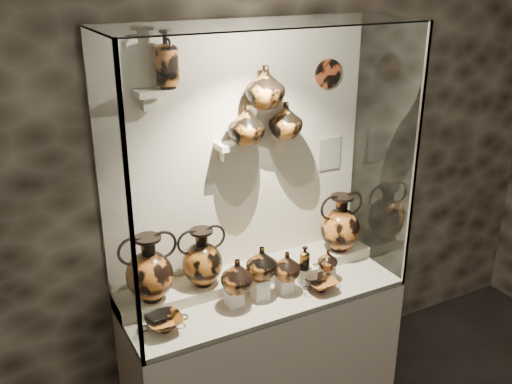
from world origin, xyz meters
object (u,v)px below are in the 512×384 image
jug_e (327,260)px  lekythos_tall (167,56)px  amphora_mid (202,257)px  ovoid_vase_b (265,87)px  ovoid_vase_a (246,125)px  amphora_right (340,223)px  jug_c (287,266)px  ovoid_vase_c (286,120)px  kylix_right (321,284)px  jug_a (237,275)px  jug_b (261,262)px  kylix_left (164,322)px  lekythos_small (304,257)px  amphora_left (150,268)px

jug_e → lekythos_tall: size_ratio=0.39×
amphora_mid → ovoid_vase_b: bearing=6.8°
amphora_mid → ovoid_vase_a: size_ratio=1.62×
amphora_right → lekythos_tall: (-1.10, 0.09, 1.14)m
jug_c → ovoid_vase_a: 0.87m
jug_e → ovoid_vase_a: ovoid_vase_a is taller
lekythos_tall → ovoid_vase_c: bearing=-2.2°
amphora_right → ovoid_vase_b: size_ratio=1.66×
amphora_right → kylix_right: size_ratio=1.64×
jug_a → jug_b: size_ratio=1.03×
ovoid_vase_b → ovoid_vase_c: (0.14, 0.01, -0.21)m
kylix_left → ovoid_vase_b: ovoid_vase_b is taller
jug_c → kylix_left: 0.79m
jug_b → jug_e: 0.46m
kylix_right → ovoid_vase_a: 1.06m
lekythos_small → kylix_right: 0.19m
amphora_left → lekythos_tall: (0.20, 0.09, 1.13)m
jug_b → kylix_right: (0.35, -0.11, -0.18)m
jug_b → ovoid_vase_a: 0.80m
kylix_right → amphora_left: bearing=159.0°
amphora_left → jug_b: bearing=-9.3°
kylix_right → ovoid_vase_a: ovoid_vase_a is taller
amphora_right → ovoid_vase_a: bearing=156.8°
amphora_mid → jug_a: size_ratio=1.79×
amphora_mid → amphora_right: (0.98, -0.01, 0.02)m
ovoid_vase_a → ovoid_vase_b: 0.24m
kylix_left → amphora_left: bearing=98.6°
jug_b → jug_e: size_ratio=1.51×
ovoid_vase_a → amphora_left: bearing=169.5°
amphora_mid → amphora_right: 0.98m
jug_a → jug_c: (0.33, 0.00, -0.02)m
amphora_mid → jug_c: (0.45, -0.21, -0.07)m
amphora_left → ovoid_vase_a: size_ratio=1.78×
lekythos_tall → ovoid_vase_c: lekythos_tall is taller
kylix_left → amphora_right: bearing=20.8°
kylix_left → lekythos_tall: bearing=67.6°
jug_a → kylix_left: (-0.46, -0.03, -0.15)m
jug_b → kylix_left: (-0.63, -0.06, -0.18)m
jug_b → ovoid_vase_b: bearing=62.0°
jug_e → jug_a: bearing=178.3°
lekythos_small → ovoid_vase_a: (-0.26, 0.25, 0.79)m
jug_b → ovoid_vase_a: ovoid_vase_a is taller
kylix_right → ovoid_vase_b: ovoid_vase_b is taller
jug_e → kylix_right: bearing=-140.8°
amphora_right → ovoid_vase_a: (-0.66, 0.05, 0.73)m
jug_c → lekythos_tall: bearing=168.1°
amphora_left → lekythos_small: amphora_left is taller
amphora_mid → jug_e: size_ratio=2.78×
ovoid_vase_a → jug_a: bearing=-142.7°
amphora_left → jug_b: 0.64m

